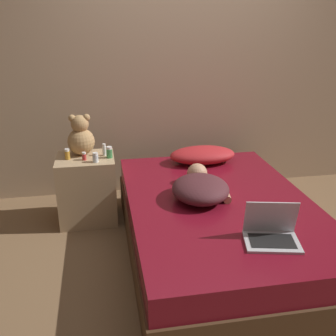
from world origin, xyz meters
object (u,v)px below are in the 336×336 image
at_px(pillow, 203,155).
at_px(teddy_bear, 81,137).
at_px(bottle_green, 109,152).
at_px(bottle_white, 104,150).
at_px(laptop, 271,232).
at_px(bottle_red, 84,156).
at_px(bottle_clear, 95,158).
at_px(bottle_amber, 67,154).
at_px(person_lying, 201,187).

relative_size(pillow, teddy_bear, 1.72).
bearing_deg(bottle_green, bottle_white, 121.47).
relative_size(laptop, bottle_red, 5.38).
distance_m(bottle_clear, bottle_amber, 0.26).
distance_m(laptop, bottle_amber, 1.83).
height_order(pillow, laptop, laptop).
relative_size(person_lying, bottle_red, 9.65).
distance_m(person_lying, bottle_amber, 1.19).
bearing_deg(bottle_white, bottle_clear, -116.30).
height_order(teddy_bear, bottle_clear, teddy_bear).
xyz_separation_m(pillow, teddy_bear, (-1.10, -0.01, 0.23)).
distance_m(pillow, bottle_clear, 1.02).
height_order(bottle_amber, bottle_white, bottle_white).
relative_size(bottle_amber, bottle_red, 1.33).
xyz_separation_m(pillow, bottle_white, (-0.91, -0.07, 0.13)).
distance_m(pillow, bottle_amber, 1.23).
xyz_separation_m(laptop, bottle_green, (-0.93, 1.28, 0.15)).
relative_size(teddy_bear, bottle_green, 3.62).
relative_size(laptop, bottle_white, 3.51).
distance_m(person_lying, bottle_red, 1.05).
bearing_deg(bottle_amber, bottle_green, -3.65).
bearing_deg(laptop, bottle_green, 138.70).
relative_size(laptop, bottle_green, 3.76).
height_order(person_lying, laptop, laptop).
height_order(person_lying, bottle_amber, bottle_amber).
height_order(bottle_red, bottle_green, bottle_green).
bearing_deg(bottle_amber, bottle_white, 8.10).
bearing_deg(laptop, bottle_red, 144.95).
bearing_deg(bottle_clear, laptop, -48.54).
height_order(pillow, bottle_white, bottle_white).
height_order(laptop, bottle_amber, same).
bearing_deg(teddy_bear, laptop, -50.47).
bearing_deg(bottle_amber, bottle_red, -17.30).
distance_m(pillow, bottle_green, 0.89).
distance_m(person_lying, bottle_green, 0.90).
xyz_separation_m(laptop, bottle_amber, (-1.28, 1.30, 0.14)).
bearing_deg(bottle_clear, bottle_green, 37.13).
xyz_separation_m(teddy_bear, bottle_green, (0.23, -0.13, -0.11)).
xyz_separation_m(person_lying, bottle_green, (-0.66, 0.60, 0.12)).
bearing_deg(pillow, person_lying, -105.98).
xyz_separation_m(laptop, bottle_red, (-1.14, 1.25, 0.13)).
xyz_separation_m(laptop, teddy_bear, (-1.16, 1.41, 0.25)).
distance_m(laptop, bottle_clear, 1.59).
bearing_deg(bottle_clear, pillow, 13.14).
bearing_deg(bottle_green, pillow, 9.20).
xyz_separation_m(bottle_amber, bottle_green, (0.35, -0.02, 0.00)).
height_order(pillow, bottle_clear, bottle_clear).
xyz_separation_m(teddy_bear, bottle_white, (0.19, -0.07, -0.10)).
bearing_deg(teddy_bear, bottle_amber, -136.62).
bearing_deg(bottle_clear, person_lying, -33.24).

